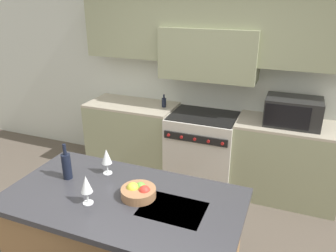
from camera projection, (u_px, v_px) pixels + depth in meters
The scene contains 10 objects.
back_cabinetry at pixel (212, 57), 4.01m from camera, with size 10.00×0.46×2.70m.
back_counter at pixel (203, 147), 4.22m from camera, with size 3.20×0.62×0.94m.
range_stove at pixel (202, 149), 4.20m from camera, with size 0.84×0.70×0.92m.
microwave at pixel (293, 111), 3.63m from camera, with size 0.60×0.42×0.31m.
kitchen_island at pixel (125, 247), 2.55m from camera, with size 1.74×0.93×0.94m.
wine_bottle at pixel (67, 165), 2.58m from camera, with size 0.07×0.07×0.30m.
wine_glass_near at pixel (86, 185), 2.25m from camera, with size 0.08×0.08×0.22m.
wine_glass_far at pixel (107, 157), 2.63m from camera, with size 0.08×0.08×0.22m.
fruit_bowl at pixel (138, 192), 2.36m from camera, with size 0.26×0.26×0.10m.
oil_bottle_on_counter at pixel (164, 102), 4.23m from camera, with size 0.06×0.06×0.17m.
Camera 1 is at (0.98, -1.82, 2.31)m, focal length 35.00 mm.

